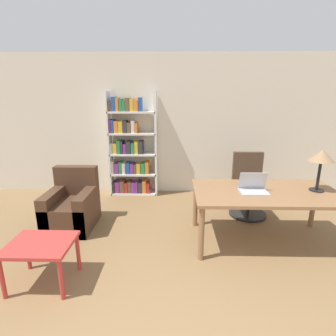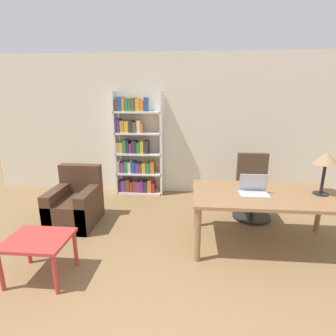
{
  "view_description": "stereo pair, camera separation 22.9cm",
  "coord_description": "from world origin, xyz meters",
  "px_view_note": "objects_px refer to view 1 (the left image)",
  "views": [
    {
      "loc": [
        -0.14,
        -0.65,
        1.92
      ],
      "look_at": [
        -0.22,
        2.77,
        0.97
      ],
      "focal_mm": 28.0,
      "sensor_mm": 36.0,
      "label": 1
    },
    {
      "loc": [
        0.08,
        -0.64,
        1.92
      ],
      "look_at": [
        -0.22,
        2.77,
        0.97
      ],
      "focal_mm": 28.0,
      "sensor_mm": 36.0,
      "label": 2
    }
  ],
  "objects_px": {
    "office_chair": "(248,189)",
    "bookshelf": "(130,150)",
    "laptop": "(253,188)",
    "desk": "(266,197)",
    "armchair": "(72,208)",
    "table_lamp": "(322,157)",
    "side_table_blue": "(41,249)"
  },
  "relations": [
    {
      "from": "office_chair",
      "to": "bookshelf",
      "type": "xyz_separation_m",
      "value": [
        -2.09,
        0.88,
        0.47
      ]
    },
    {
      "from": "office_chair",
      "to": "laptop",
      "type": "bearing_deg",
      "value": -103.02
    },
    {
      "from": "desk",
      "to": "laptop",
      "type": "height_order",
      "value": "laptop"
    },
    {
      "from": "armchair",
      "to": "laptop",
      "type": "bearing_deg",
      "value": -9.16
    },
    {
      "from": "laptop",
      "to": "armchair",
      "type": "bearing_deg",
      "value": 170.84
    },
    {
      "from": "office_chair",
      "to": "armchair",
      "type": "height_order",
      "value": "office_chair"
    },
    {
      "from": "desk",
      "to": "office_chair",
      "type": "height_order",
      "value": "office_chair"
    },
    {
      "from": "laptop",
      "to": "office_chair",
      "type": "relative_size",
      "value": 0.34
    },
    {
      "from": "office_chair",
      "to": "armchair",
      "type": "distance_m",
      "value": 2.81
    },
    {
      "from": "desk",
      "to": "armchair",
      "type": "height_order",
      "value": "armchair"
    },
    {
      "from": "office_chair",
      "to": "desk",
      "type": "bearing_deg",
      "value": -91.83
    },
    {
      "from": "armchair",
      "to": "bookshelf",
      "type": "xyz_separation_m",
      "value": [
        0.67,
        1.39,
        0.62
      ]
    },
    {
      "from": "office_chair",
      "to": "table_lamp",
      "type": "bearing_deg",
      "value": -53.48
    },
    {
      "from": "office_chair",
      "to": "armchair",
      "type": "relative_size",
      "value": 1.18
    },
    {
      "from": "laptop",
      "to": "bookshelf",
      "type": "xyz_separation_m",
      "value": [
        -1.88,
        1.8,
        0.12
      ]
    },
    {
      "from": "table_lamp",
      "to": "office_chair",
      "type": "bearing_deg",
      "value": 126.52
    },
    {
      "from": "desk",
      "to": "laptop",
      "type": "xyz_separation_m",
      "value": [
        -0.18,
        -0.03,
        0.13
      ]
    },
    {
      "from": "laptop",
      "to": "table_lamp",
      "type": "xyz_separation_m",
      "value": [
        0.84,
        0.06,
        0.39
      ]
    },
    {
      "from": "desk",
      "to": "bookshelf",
      "type": "height_order",
      "value": "bookshelf"
    },
    {
      "from": "armchair",
      "to": "bookshelf",
      "type": "bearing_deg",
      "value": 64.4
    },
    {
      "from": "desk",
      "to": "side_table_blue",
      "type": "xyz_separation_m",
      "value": [
        -2.57,
        -0.88,
        -0.24
      ]
    },
    {
      "from": "laptop",
      "to": "side_table_blue",
      "type": "bearing_deg",
      "value": -160.23
    },
    {
      "from": "laptop",
      "to": "bookshelf",
      "type": "bearing_deg",
      "value": 136.26
    },
    {
      "from": "bookshelf",
      "to": "side_table_blue",
      "type": "bearing_deg",
      "value": -100.71
    },
    {
      "from": "desk",
      "to": "office_chair",
      "type": "bearing_deg",
      "value": 88.17
    },
    {
      "from": "desk",
      "to": "bookshelf",
      "type": "relative_size",
      "value": 0.93
    },
    {
      "from": "table_lamp",
      "to": "side_table_blue",
      "type": "relative_size",
      "value": 0.84
    },
    {
      "from": "desk",
      "to": "bookshelf",
      "type": "bearing_deg",
      "value": 139.31
    },
    {
      "from": "office_chair",
      "to": "side_table_blue",
      "type": "distance_m",
      "value": 3.14
    },
    {
      "from": "desk",
      "to": "side_table_blue",
      "type": "relative_size",
      "value": 2.9
    },
    {
      "from": "bookshelf",
      "to": "table_lamp",
      "type": "bearing_deg",
      "value": -32.52
    },
    {
      "from": "bookshelf",
      "to": "desk",
      "type": "bearing_deg",
      "value": -40.69
    }
  ]
}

